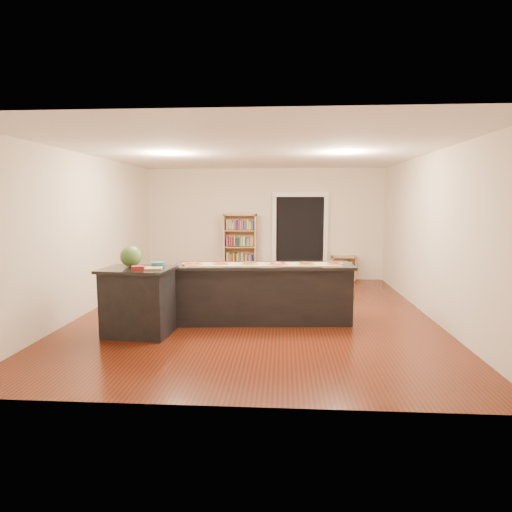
# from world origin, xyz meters

# --- Properties ---
(room) EXTENTS (6.00, 7.00, 2.80)m
(room) POSITION_xyz_m (0.00, 0.00, 1.40)
(room) COLOR beige
(room) RESTS_ON ground
(doorway) EXTENTS (1.40, 0.09, 2.21)m
(doorway) POSITION_xyz_m (0.90, 3.46, 1.20)
(doorway) COLOR black
(doorway) RESTS_ON room
(kitchen_island) EXTENTS (2.90, 0.78, 0.96)m
(kitchen_island) POSITION_xyz_m (0.17, -0.50, 0.48)
(kitchen_island) COLOR black
(kitchen_island) RESTS_ON ground
(side_counter) EXTENTS (1.02, 0.74, 1.00)m
(side_counter) POSITION_xyz_m (-1.65, -1.34, 0.51)
(side_counter) COLOR black
(side_counter) RESTS_ON ground
(bookshelf) EXTENTS (0.83, 0.30, 1.66)m
(bookshelf) POSITION_xyz_m (-0.61, 3.30, 0.83)
(bookshelf) COLOR tan
(bookshelf) RESTS_ON ground
(low_shelf) EXTENTS (0.62, 0.27, 0.62)m
(low_shelf) POSITION_xyz_m (2.00, 3.32, 0.31)
(low_shelf) COLOR tan
(low_shelf) RESTS_ON ground
(waste_bin) EXTENTS (0.25, 0.25, 0.37)m
(waste_bin) POSITION_xyz_m (-0.22, 3.11, 0.19)
(waste_bin) COLOR #6392DC
(waste_bin) RESTS_ON ground
(kraft_paper) EXTENTS (2.54, 0.64, 0.00)m
(kraft_paper) POSITION_xyz_m (0.17, -0.52, 0.96)
(kraft_paper) COLOR #AA7A58
(kraft_paper) RESTS_ON kitchen_island
(watermelon) EXTENTS (0.31, 0.31, 0.31)m
(watermelon) POSITION_xyz_m (-1.77, -1.23, 1.16)
(watermelon) COLOR #144214
(watermelon) RESTS_ON side_counter
(cutting_board) EXTENTS (0.38, 0.29, 0.02)m
(cutting_board) POSITION_xyz_m (-1.43, -1.42, 1.02)
(cutting_board) COLOR tan
(cutting_board) RESTS_ON side_counter
(package_red) EXTENTS (0.19, 0.15, 0.06)m
(package_red) POSITION_xyz_m (-1.56, -1.54, 1.04)
(package_red) COLOR maroon
(package_red) RESTS_ON side_counter
(package_teal) EXTENTS (0.20, 0.20, 0.07)m
(package_teal) POSITION_xyz_m (-1.37, -1.23, 1.04)
(package_teal) COLOR #195966
(package_teal) RESTS_ON side_counter
(pizza_a) EXTENTS (0.32, 0.32, 0.02)m
(pizza_a) POSITION_xyz_m (-0.99, -0.60, 0.97)
(pizza_a) COLOR tan
(pizza_a) RESTS_ON kitchen_island
(pizza_b) EXTENTS (0.28, 0.28, 0.02)m
(pizza_b) POSITION_xyz_m (-0.53, -0.53, 0.97)
(pizza_b) COLOR tan
(pizza_b) RESTS_ON kitchen_island
(pizza_c) EXTENTS (0.29, 0.29, 0.02)m
(pizza_c) POSITION_xyz_m (-0.06, -0.51, 0.97)
(pizza_c) COLOR tan
(pizza_c) RESTS_ON kitchen_island
(pizza_d) EXTENTS (0.32, 0.32, 0.02)m
(pizza_d) POSITION_xyz_m (0.40, -0.52, 0.97)
(pizza_d) COLOR tan
(pizza_d) RESTS_ON kitchen_island
(pizza_e) EXTENTS (0.29, 0.29, 0.02)m
(pizza_e) POSITION_xyz_m (0.86, -0.48, 0.97)
(pizza_e) COLOR tan
(pizza_e) RESTS_ON kitchen_island
(pizza_f) EXTENTS (0.28, 0.28, 0.02)m
(pizza_f) POSITION_xyz_m (1.32, -0.44, 0.97)
(pizza_f) COLOR tan
(pizza_f) RESTS_ON kitchen_island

